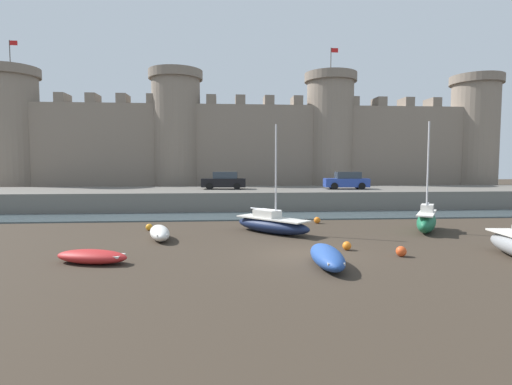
% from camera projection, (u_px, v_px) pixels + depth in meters
% --- Properties ---
extents(ground_plane, '(160.00, 160.00, 0.00)m').
position_uv_depth(ground_plane, '(305.00, 255.00, 17.76)').
color(ground_plane, '#382D23').
extents(water_channel, '(80.00, 4.50, 0.10)m').
position_uv_depth(water_channel, '(271.00, 216.00, 30.71)').
color(water_channel, '#47565B').
rests_on(water_channel, ground).
extents(quay_road, '(66.27, 10.00, 1.66)m').
position_uv_depth(quay_road, '(262.00, 198.00, 37.86)').
color(quay_road, '#666059').
rests_on(quay_road, ground).
extents(castle, '(60.40, 6.13, 17.66)m').
position_uv_depth(castle, '(254.00, 143.00, 46.93)').
color(castle, gray).
rests_on(castle, ground).
extents(rowboat_foreground_centre, '(1.72, 3.19, 0.77)m').
position_uv_depth(rowboat_foreground_centre, '(160.00, 233.00, 21.28)').
color(rowboat_foreground_centre, silver).
rests_on(rowboat_foreground_centre, ground).
extents(sailboat_midflat_centre, '(4.68, 4.84, 6.31)m').
position_uv_depth(sailboat_midflat_centre, '(272.00, 224.00, 23.33)').
color(sailboat_midflat_centre, '#141E3D').
rests_on(sailboat_midflat_centre, ground).
extents(sailboat_foreground_left, '(3.03, 4.01, 6.52)m').
position_uv_depth(sailboat_foreground_left, '(427.00, 220.00, 23.75)').
color(sailboat_foreground_left, '#1E6B47').
rests_on(sailboat_foreground_left, ground).
extents(rowboat_foreground_right, '(3.25, 1.92, 0.57)m').
position_uv_depth(rowboat_foreground_right, '(92.00, 256.00, 16.29)').
color(rowboat_foreground_right, red).
rests_on(rowboat_foreground_right, ground).
extents(rowboat_near_channel_left, '(1.26, 3.65, 0.80)m').
position_uv_depth(rowboat_near_channel_left, '(327.00, 256.00, 15.78)').
color(rowboat_near_channel_left, '#234793').
rests_on(rowboat_near_channel_left, ground).
extents(mooring_buoy_off_centre, '(0.41, 0.41, 0.41)m').
position_uv_depth(mooring_buoy_off_centre, '(149.00, 227.00, 24.28)').
color(mooring_buoy_off_centre, orange).
rests_on(mooring_buoy_off_centre, ground).
extents(mooring_buoy_mid_mud, '(0.46, 0.46, 0.46)m').
position_uv_depth(mooring_buoy_mid_mud, '(401.00, 251.00, 17.50)').
color(mooring_buoy_mid_mud, '#E04C1E').
rests_on(mooring_buoy_mid_mud, ground).
extents(mooring_buoy_near_shore, '(0.44, 0.44, 0.44)m').
position_uv_depth(mooring_buoy_near_shore, '(317.00, 220.00, 27.14)').
color(mooring_buoy_near_shore, orange).
rests_on(mooring_buoy_near_shore, ground).
extents(mooring_buoy_near_channel, '(0.41, 0.41, 0.41)m').
position_uv_depth(mooring_buoy_near_channel, '(347.00, 246.00, 18.79)').
color(mooring_buoy_near_channel, orange).
rests_on(mooring_buoy_near_channel, ground).
extents(car_quay_west, '(4.21, 2.10, 1.62)m').
position_uv_depth(car_quay_west, '(347.00, 181.00, 37.67)').
color(car_quay_west, '#263F99').
rests_on(car_quay_west, quay_road).
extents(car_quay_east, '(4.21, 2.10, 1.62)m').
position_uv_depth(car_quay_east, '(224.00, 181.00, 37.55)').
color(car_quay_east, black).
rests_on(car_quay_east, quay_road).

